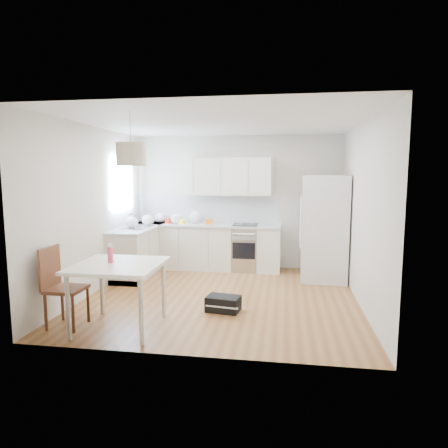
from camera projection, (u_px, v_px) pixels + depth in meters
name	position (u px, v px, depth m)	size (l,w,h in m)	color
floor	(221.00, 296.00, 6.34)	(4.20, 4.20, 0.00)	brown
ceiling	(221.00, 123.00, 6.00)	(4.20, 4.20, 0.00)	white
wall_back	(237.00, 202.00, 8.23)	(4.20, 4.20, 0.00)	beige
wall_left	(94.00, 210.00, 6.48)	(4.20, 4.20, 0.00)	beige
wall_right	(362.00, 214.00, 5.85)	(4.20, 4.20, 0.00)	beige
window_glassblock	(122.00, 183.00, 7.56)	(0.02, 1.00, 1.00)	#BFE0F9
cabinets_back	(206.00, 247.00, 8.14)	(3.00, 0.60, 0.88)	beige
cabinets_left	(140.00, 251.00, 7.73)	(0.60, 1.80, 0.88)	beige
counter_back	(206.00, 225.00, 8.08)	(3.02, 0.64, 0.04)	#B1B4B6
counter_left	(139.00, 228.00, 7.67)	(0.64, 1.82, 0.04)	#B1B4B6
backsplash_back	(209.00, 209.00, 8.33)	(3.00, 0.01, 0.58)	silver
backsplash_left	(124.00, 212.00, 7.68)	(0.01, 1.80, 0.58)	silver
upper_cabinets	(229.00, 177.00, 8.03)	(1.70, 0.32, 0.75)	beige
range_oven	(245.00, 248.00, 8.02)	(0.50, 0.61, 0.88)	#B4B6B8
sink	(138.00, 227.00, 7.62)	(0.50, 0.80, 0.16)	#B4B6B8
refrigerator	(325.00, 228.00, 7.29)	(0.90, 0.95, 1.91)	silver
dining_table	(119.00, 271.00, 4.97)	(1.07, 1.07, 0.83)	beige
dining_chair	(66.00, 287.00, 5.06)	(0.43, 0.43, 1.03)	#4D2917
drink_bottle	(110.00, 253.00, 5.00)	(0.07, 0.07, 0.24)	#E03E64
gym_bag	(223.00, 304.00, 5.67)	(0.46, 0.30, 0.21)	black
pendant_lamp	(131.00, 154.00, 4.90)	(0.36, 0.36, 0.28)	beige
grocery_bag_a	(161.00, 218.00, 8.31)	(0.23, 0.19, 0.20)	white
grocery_bag_b	(176.00, 219.00, 8.12)	(0.23, 0.19, 0.20)	white
grocery_bag_c	(196.00, 217.00, 8.16)	(0.29, 0.25, 0.26)	white
grocery_bag_d	(148.00, 220.00, 7.88)	(0.23, 0.20, 0.21)	white
grocery_bag_e	(132.00, 222.00, 7.49)	(0.24, 0.20, 0.21)	white
snack_orange	(209.00, 222.00, 8.07)	(0.15, 0.09, 0.10)	#D46412
snack_yellow	(181.00, 222.00, 8.08)	(0.14, 0.09, 0.10)	#FFF328
snack_red	(171.00, 220.00, 8.20)	(0.17, 0.11, 0.12)	red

